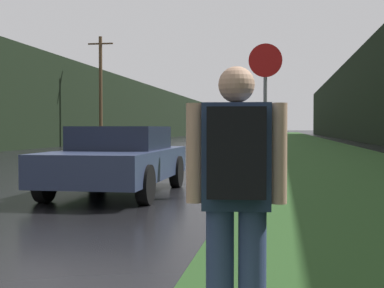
# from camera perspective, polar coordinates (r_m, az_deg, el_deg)

# --- Properties ---
(grass_verge) EXTENTS (6.00, 240.00, 0.02)m
(grass_verge) POSITION_cam_1_polar(r_m,az_deg,el_deg) (39.70, 12.51, -0.16)
(grass_verge) COLOR #26471E
(grass_verge) RESTS_ON ground_plane
(lane_stripe_c) EXTENTS (0.12, 3.00, 0.01)m
(lane_stripe_c) POSITION_cam_1_polar(r_m,az_deg,el_deg) (14.73, -12.20, -3.31)
(lane_stripe_c) COLOR silver
(lane_stripe_c) RESTS_ON ground_plane
(lane_stripe_d) EXTENTS (0.12, 3.00, 0.01)m
(lane_stripe_d) POSITION_cam_1_polar(r_m,az_deg,el_deg) (21.38, -5.28, -1.73)
(lane_stripe_d) COLOR silver
(lane_stripe_d) RESTS_ON ground_plane
(lane_stripe_e) EXTENTS (0.12, 3.00, 0.01)m
(lane_stripe_e) POSITION_cam_1_polar(r_m,az_deg,el_deg) (28.20, -1.68, -0.89)
(lane_stripe_e) COLOR silver
(lane_stripe_e) RESTS_ON ground_plane
(treeline_far_side) EXTENTS (2.00, 140.00, 6.27)m
(treeline_far_side) POSITION_cam_1_polar(r_m,az_deg,el_deg) (52.17, -8.49, 3.73)
(treeline_far_side) COLOR black
(treeline_far_side) RESTS_ON ground_plane
(treeline_near_side) EXTENTS (2.00, 140.00, 8.66)m
(treeline_near_side) POSITION_cam_1_polar(r_m,az_deg,el_deg) (50.39, 18.77, 5.09)
(treeline_near_side) COLOR black
(treeline_near_side) RESTS_ON ground_plane
(utility_pole_far) EXTENTS (1.80, 0.24, 7.70)m
(utility_pole_far) POSITION_cam_1_polar(r_m,az_deg,el_deg) (38.28, -9.72, 5.73)
(utility_pole_far) COLOR #4C3823
(utility_pole_far) RESTS_ON ground_plane
(stop_sign) EXTENTS (0.64, 0.07, 2.90)m
(stop_sign) POSITION_cam_1_polar(r_m,az_deg,el_deg) (10.33, 7.82, 4.26)
(stop_sign) COLOR slate
(stop_sign) RESTS_ON ground_plane
(hitchhiker_with_backpack) EXTENTS (0.57, 0.42, 1.63)m
(hitchhiker_with_backpack) POSITION_cam_1_polar(r_m,az_deg,el_deg) (2.99, 4.74, -4.93)
(hitchhiker_with_backpack) COLOR navy
(hitchhiker_with_backpack) RESTS_ON ground_plane
(car_passing_near) EXTENTS (1.99, 4.36, 1.32)m
(car_passing_near) POSITION_cam_1_polar(r_m,az_deg,el_deg) (10.53, -7.83, -1.57)
(car_passing_near) COLOR #2D3856
(car_passing_near) RESTS_ON ground_plane
(car_passing_far) EXTENTS (1.86, 4.65, 1.43)m
(car_passing_far) POSITION_cam_1_polar(r_m,az_deg,el_deg) (42.45, 5.17, 0.97)
(car_passing_far) COLOR #4C514C
(car_passing_far) RESTS_ON ground_plane
(car_oncoming) EXTENTS (1.92, 4.48, 1.45)m
(car_oncoming) POSITION_cam_1_polar(r_m,az_deg,el_deg) (52.14, 0.89, 1.11)
(car_oncoming) COLOR #9E9EA3
(car_oncoming) RESTS_ON ground_plane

